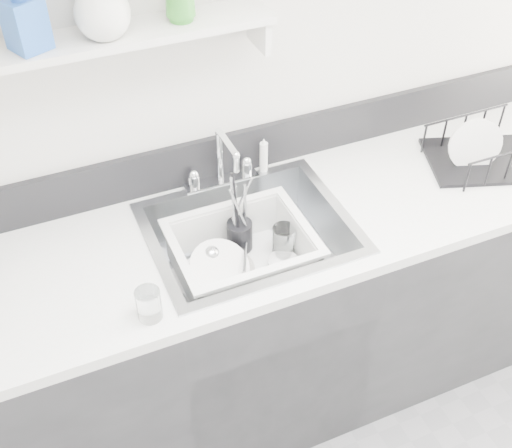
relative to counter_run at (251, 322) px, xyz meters
name	(u,v)px	position (x,y,z in m)	size (l,w,h in m)	color
room_shell	(454,181)	(0.00, -0.80, 1.22)	(3.50, 3.00, 2.60)	silver
counter_run	(251,322)	(0.00, 0.00, 0.00)	(3.20, 0.62, 0.92)	#252528
backsplash	(216,157)	(0.00, 0.30, 0.54)	(3.20, 0.02, 0.16)	black
sink	(250,249)	(0.00, 0.00, 0.37)	(0.64, 0.52, 0.20)	silver
faucet	(221,170)	(0.00, 0.25, 0.52)	(0.26, 0.18, 0.23)	silver
side_sprayer	(264,155)	(0.16, 0.25, 0.53)	(0.03, 0.03, 0.14)	silver
wall_shelf	(92,43)	(-0.35, 0.23, 1.05)	(1.00, 0.16, 0.12)	silver
wash_tub	(242,255)	(-0.04, -0.02, 0.38)	(0.44, 0.36, 0.17)	silver
plate_stack	(222,271)	(-0.11, -0.02, 0.33)	(0.24, 0.23, 0.09)	white
utensil_cup	(240,234)	(0.00, 0.08, 0.37)	(0.09, 0.09, 0.29)	black
ladle	(231,259)	(-0.06, 0.01, 0.34)	(0.26, 0.09, 0.07)	silver
tumbler_in_tub	(284,241)	(0.12, 0.00, 0.36)	(0.08, 0.08, 0.11)	white
tumbler_counter	(149,304)	(-0.39, -0.22, 0.51)	(0.07, 0.07, 0.10)	white
dish_rack	(485,146)	(0.90, 0.00, 0.53)	(0.38, 0.29, 0.13)	black
bowl_small	(283,264)	(0.09, -0.06, 0.32)	(0.10, 0.10, 0.03)	white
soap_bottle_b	(22,11)	(-0.50, 0.22, 1.17)	(0.09, 0.09, 0.20)	blue
soap_bottle_c	(100,2)	(-0.31, 0.21, 1.16)	(0.15, 0.15, 0.19)	white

